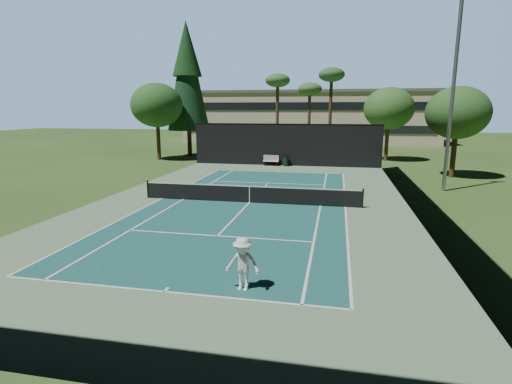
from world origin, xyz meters
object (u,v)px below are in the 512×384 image
tennis_ball_b (225,189)px  tennis_ball_d (211,188)px  trash_bin (286,161)px  player (243,264)px  tennis_ball_a (99,270)px  tennis_net (249,193)px  tennis_ball_c (269,197)px  park_bench (271,160)px

tennis_ball_b → tennis_ball_d: (-1.08, 0.23, 0.00)m
trash_bin → tennis_ball_d: bearing=-107.3°
tennis_ball_b → tennis_ball_d: bearing=167.8°
player → tennis_ball_a: 5.18m
tennis_ball_a → tennis_ball_d: 14.63m
tennis_net → tennis_ball_a: (-2.83, -10.85, -0.53)m
tennis_ball_c → trash_bin: trash_bin is taller
tennis_ball_a → park_bench: (1.50, 26.53, 0.52)m
player → tennis_ball_c: size_ratio=22.23×
player → tennis_ball_a: (-5.11, 0.39, -0.80)m
tennis_ball_c → tennis_ball_d: size_ratio=1.04×
tennis_ball_a → tennis_ball_c: (3.75, 12.40, 0.01)m
tennis_net → tennis_ball_b: tennis_net is taller
tennis_ball_b → tennis_ball_d: same height
tennis_net → trash_bin: tennis_net is taller
tennis_net → park_bench: 15.73m
park_bench → tennis_ball_d: bearing=-100.6°
tennis_ball_c → park_bench: size_ratio=0.05×
tennis_ball_a → tennis_ball_c: size_ratio=0.79×
tennis_ball_b → tennis_ball_a: bearing=-91.4°
tennis_net → tennis_ball_c: 1.88m
tennis_ball_c → park_bench: park_bench is taller
park_bench → trash_bin: (1.45, -0.06, -0.07)m
trash_bin → tennis_ball_a: bearing=-96.4°
player → tennis_ball_a: player is taller
tennis_ball_c → tennis_ball_a: bearing=-106.8°
tennis_net → tennis_ball_a: 11.23m
trash_bin → tennis_ball_b: bearing=-102.2°
tennis_ball_b → tennis_ball_d: 1.10m
tennis_net → tennis_ball_c: size_ratio=172.48×
player → tennis_ball_b: size_ratio=23.28×
player → tennis_ball_b: (-4.76, 14.77, -0.80)m
player → trash_bin: bearing=99.4°
tennis_net → player: bearing=-78.6°
tennis_ball_a → trash_bin: 26.64m
tennis_ball_a → tennis_ball_d: tennis_ball_d is taller
tennis_net → park_bench: bearing=94.9°
tennis_ball_b → park_bench: park_bench is taller
player → tennis_net: bearing=106.3°
tennis_ball_b → park_bench: size_ratio=0.05×
tennis_net → tennis_ball_a: bearing=-104.6°
player → tennis_ball_d: (-5.84, 15.01, -0.80)m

